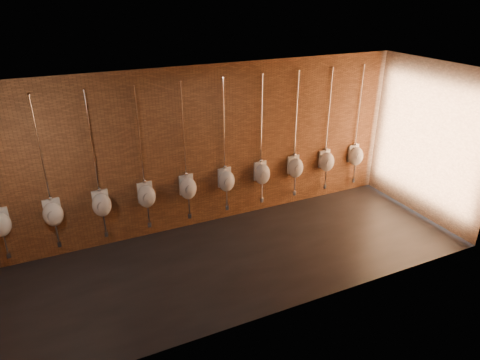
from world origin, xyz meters
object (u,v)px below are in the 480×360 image
at_px(urinal_3, 146,195).
at_px(urinal_4, 188,187).
at_px(urinal_0, 0,223).
at_px(urinal_8, 327,161).
at_px(urinal_7, 295,167).
at_px(urinal_6, 262,173).
at_px(urinal_9, 356,155).
at_px(urinal_2, 102,204).
at_px(urinal_1, 53,213).
at_px(urinal_5, 226,180).

distance_m(urinal_3, urinal_4, 0.81).
height_order(urinal_0, urinal_8, same).
xyz_separation_m(urinal_0, urinal_7, (5.68, 0.00, 0.00)).
relative_size(urinal_7, urinal_8, 1.00).
bearing_deg(urinal_6, urinal_4, 180.00).
bearing_deg(urinal_9, urinal_3, 180.00).
distance_m(urinal_6, urinal_8, 1.62).
bearing_deg(urinal_3, urinal_0, 180.00).
bearing_deg(urinal_7, urinal_2, 180.00).
bearing_deg(urinal_1, urinal_8, 0.00).
distance_m(urinal_1, urinal_7, 4.87).
height_order(urinal_3, urinal_8, same).
relative_size(urinal_0, urinal_2, 1.00).
relative_size(urinal_2, urinal_3, 1.00).
bearing_deg(urinal_6, urinal_0, 180.00).
xyz_separation_m(urinal_1, urinal_2, (0.81, 0.00, 0.00)).
relative_size(urinal_7, urinal_9, 1.00).
bearing_deg(urinal_0, urinal_9, 0.00).
height_order(urinal_4, urinal_6, same).
bearing_deg(urinal_1, urinal_2, 0.00).
bearing_deg(urinal_4, urinal_3, 180.00).
xyz_separation_m(urinal_4, urinal_6, (1.62, 0.00, 0.00)).
relative_size(urinal_0, urinal_4, 1.00).
bearing_deg(urinal_7, urinal_8, 0.00).
xyz_separation_m(urinal_5, urinal_6, (0.81, 0.00, 0.00)).
distance_m(urinal_1, urinal_6, 4.06).
bearing_deg(urinal_5, urinal_6, 0.00).
xyz_separation_m(urinal_6, urinal_8, (1.62, 0.00, 0.00)).
bearing_deg(urinal_8, urinal_6, 180.00).
relative_size(urinal_0, urinal_8, 1.00).
height_order(urinal_0, urinal_7, same).
distance_m(urinal_0, urinal_1, 0.81).
bearing_deg(urinal_0, urinal_2, 0.00).
height_order(urinal_2, urinal_3, same).
bearing_deg(urinal_0, urinal_8, 0.00).
xyz_separation_m(urinal_5, urinal_8, (2.43, 0.00, 0.00)).
distance_m(urinal_3, urinal_6, 2.43).
distance_m(urinal_5, urinal_9, 3.25).
height_order(urinal_3, urinal_9, same).
distance_m(urinal_2, urinal_4, 1.62).
height_order(urinal_1, urinal_6, same).
bearing_deg(urinal_3, urinal_5, 0.00).
height_order(urinal_1, urinal_9, same).
height_order(urinal_1, urinal_5, same).
height_order(urinal_6, urinal_8, same).
bearing_deg(urinal_6, urinal_2, 180.00).
distance_m(urinal_0, urinal_7, 5.68).
height_order(urinal_4, urinal_9, same).
distance_m(urinal_5, urinal_7, 1.62).
height_order(urinal_4, urinal_8, same).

